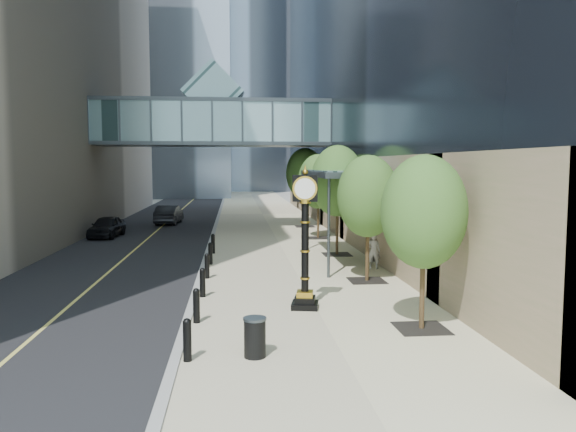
% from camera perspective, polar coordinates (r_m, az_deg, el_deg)
% --- Properties ---
extents(ground, '(320.00, 320.00, 0.00)m').
position_cam_1_polar(ground, '(12.87, 2.01, -15.86)').
color(ground, gray).
rests_on(ground, ground).
extents(road, '(8.00, 180.00, 0.02)m').
position_cam_1_polar(road, '(52.39, -11.39, 0.09)').
color(road, black).
rests_on(road, ground).
extents(sidewalk, '(8.00, 180.00, 0.06)m').
position_cam_1_polar(sidewalk, '(52.17, -2.62, 0.19)').
color(sidewalk, tan).
rests_on(sidewalk, ground).
extents(curb, '(0.25, 180.00, 0.07)m').
position_cam_1_polar(curb, '(52.12, -7.01, 0.15)').
color(curb, gray).
rests_on(curb, ground).
extents(distant_tower_c, '(22.00, 22.00, 65.00)m').
position_cam_1_polar(distant_tower_c, '(134.88, -7.57, 17.13)').
color(distant_tower_c, '#99AAC1').
rests_on(distant_tower_c, ground).
extents(skywalk, '(17.00, 4.20, 5.80)m').
position_cam_1_polar(skywalk, '(40.04, -7.60, 9.62)').
color(skywalk, slate).
rests_on(skywalk, ground).
extents(entrance_canopy, '(3.00, 8.00, 4.38)m').
position_cam_1_polar(entrance_canopy, '(26.39, 5.59, 4.27)').
color(entrance_canopy, '#383F44').
rests_on(entrance_canopy, ground).
extents(bollard_row, '(0.20, 16.20, 0.90)m').
position_cam_1_polar(bollard_row, '(21.33, -8.43, -5.95)').
color(bollard_row, black).
rests_on(bollard_row, sidewalk).
extents(street_trees, '(2.82, 28.59, 5.79)m').
position_cam_1_polar(street_trees, '(29.93, 4.50, 3.37)').
color(street_trees, black).
rests_on(street_trees, sidewalk).
extents(street_clock, '(0.97, 0.97, 4.43)m').
position_cam_1_polar(street_clock, '(17.79, 1.74, -3.33)').
color(street_clock, black).
rests_on(street_clock, sidewalk).
extents(trash_bin, '(0.64, 0.64, 0.90)m').
position_cam_1_polar(trash_bin, '(13.67, -3.39, -12.32)').
color(trash_bin, black).
rests_on(trash_bin, sidewalk).
extents(pedestrian, '(0.68, 0.59, 1.58)m').
position_cam_1_polar(pedestrian, '(24.96, 8.70, -3.52)').
color(pedestrian, '#AAA59C').
rests_on(pedestrian, sidewalk).
extents(car_near, '(1.93, 4.11, 1.36)m').
position_cam_1_polar(car_near, '(37.51, -17.93, -1.02)').
color(car_near, black).
rests_on(car_near, road).
extents(car_far, '(1.88, 4.52, 1.45)m').
position_cam_1_polar(car_far, '(44.74, -11.99, 0.15)').
color(car_far, black).
rests_on(car_far, road).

